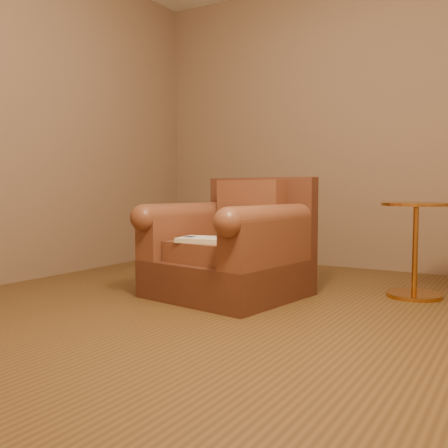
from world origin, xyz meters
The scene contains 6 objects.
floor centered at (0.00, 0.00, 0.00)m, with size 4.00×4.00×0.00m, color brown.
room centered at (0.00, 0.00, 1.71)m, with size 4.02×4.02×2.71m.
armchair centered at (-0.31, 0.36, 0.32)m, with size 1.02×0.98×0.82m.
teddy_bear centered at (-0.27, 0.43, 0.47)m, with size 0.15×0.18×0.21m.
guidebook centered at (-0.33, 0.12, 0.41)m, with size 0.43×0.30×0.03m.
side_table centered at (0.78, 0.96, 0.35)m, with size 0.46×0.46×0.64m.
Camera 1 is at (1.43, -2.58, 0.73)m, focal length 40.00 mm.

